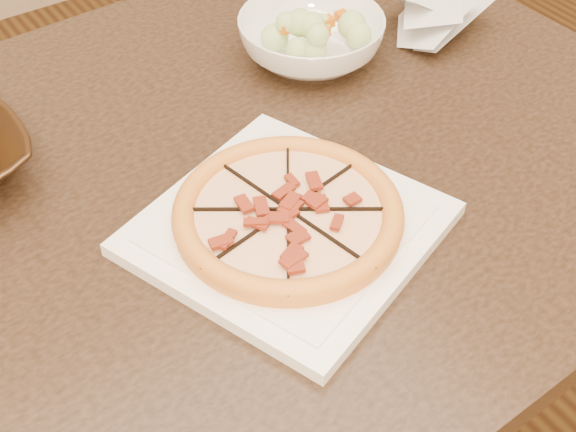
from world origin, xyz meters
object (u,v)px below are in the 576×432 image
Objects in this scene: plate at (288,228)px; pizza at (288,214)px; dining_table at (166,253)px; salad_bowl at (311,39)px.

pizza is (-0.00, 0.00, 0.02)m from plate.
dining_table is 3.85× the size of plate.
pizza reaches higher than dining_table.
plate is at bearing -14.91° from pizza.
salad_bowl is (0.24, 0.30, 0.00)m from pizza.
dining_table is 5.63× the size of pizza.
plate is 1.80× the size of salad_bowl.
plate reaches higher than dining_table.
dining_table is 0.20m from plate.
dining_table is 6.92× the size of salad_bowl.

